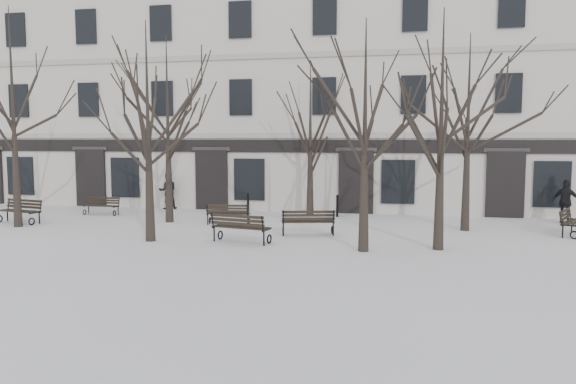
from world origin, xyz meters
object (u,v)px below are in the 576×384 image
(tree_1, at_px, (147,105))
(tree_2, at_px, (365,107))
(tree_3, at_px, (442,100))
(bench_3, at_px, (102,205))
(bench_5, at_px, (571,221))
(bench_1, at_px, (240,227))
(bench_0, at_px, (20,210))
(bench_4, at_px, (228,213))
(tree_0, at_px, (12,90))
(bench_2, at_px, (308,221))

(tree_1, relative_size, tree_2, 1.04)
(tree_3, xyz_separation_m, bench_3, (-14.55, 5.09, -4.18))
(bench_5, bearing_deg, bench_1, 133.58)
(bench_0, height_order, bench_4, bench_0)
(bench_0, relative_size, bench_1, 0.97)
(bench_0, bearing_deg, tree_3, 4.55)
(tree_0, relative_size, bench_1, 4.10)
(tree_1, height_order, bench_1, tree_1)
(tree_0, height_order, tree_3, tree_0)
(tree_1, distance_m, bench_2, 6.83)
(tree_2, relative_size, tree_3, 0.95)
(tree_1, relative_size, bench_3, 4.53)
(tree_1, xyz_separation_m, bench_5, (14.28, 4.24, -4.08))
(bench_5, bearing_deg, bench_4, 115.44)
(tree_1, relative_size, bench_2, 3.71)
(bench_3, relative_size, bench_4, 0.92)
(bench_3, distance_m, bench_4, 6.75)
(bench_5, bearing_deg, tree_3, 151.89)
(bench_5, bearing_deg, tree_0, 120.91)
(tree_2, height_order, bench_3, tree_2)
(tree_2, height_order, tree_3, tree_3)
(tree_2, bearing_deg, tree_3, 18.35)
(tree_0, distance_m, tree_3, 16.00)
(tree_1, height_order, tree_2, tree_1)
(tree_3, bearing_deg, bench_0, 172.60)
(tree_3, bearing_deg, tree_0, 175.48)
(tree_2, relative_size, bench_5, 3.65)
(bench_2, xyz_separation_m, bench_4, (-3.57, 1.78, -0.05))
(tree_1, xyz_separation_m, tree_3, (9.46, 0.51, 0.04))
(tree_2, xyz_separation_m, bench_2, (-2.15, 2.41, -3.88))
(tree_0, bearing_deg, bench_1, -8.82)
(bench_0, distance_m, bench_1, 10.40)
(tree_0, relative_size, bench_0, 4.21)
(tree_2, distance_m, bench_0, 15.03)
(tree_2, height_order, bench_2, tree_2)
(tree_0, xyz_separation_m, tree_2, (13.67, -2.01, -0.92))
(tree_0, bearing_deg, bench_2, 1.98)
(tree_3, bearing_deg, bench_1, -178.00)
(tree_2, distance_m, bench_2, 5.05)
(bench_2, xyz_separation_m, bench_5, (9.24, 2.07, -0.01))
(bench_1, bearing_deg, bench_3, -20.85)
(bench_1, height_order, bench_4, bench_1)
(bench_1, bearing_deg, tree_3, -165.81)
(tree_1, xyz_separation_m, bench_1, (3.09, 0.29, -4.04))
(bench_1, xyz_separation_m, bench_5, (11.19, 3.95, -0.04))
(tree_0, bearing_deg, tree_1, -15.30)
(tree_0, distance_m, bench_4, 9.55)
(bench_0, xyz_separation_m, bench_4, (8.51, 1.29, -0.06))
(tree_1, distance_m, bench_3, 8.62)
(bench_0, relative_size, bench_4, 1.14)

